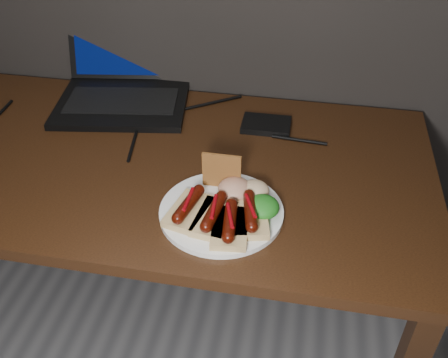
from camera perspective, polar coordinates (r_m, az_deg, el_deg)
desk at (r=1.28m, az=-8.99°, el=-0.68°), size 1.40×0.70×0.75m
laptop at (r=1.48m, az=-11.28°, el=11.04°), size 0.41×0.41×0.25m
hard_drive at (r=1.33m, az=4.85°, el=6.20°), size 0.13×0.09×0.02m
desk_cables at (r=1.35m, az=-8.64°, el=6.34°), size 0.90×0.37×0.01m
plate at (r=1.05m, az=-0.30°, el=-3.76°), size 0.33×0.33×0.01m
bread_sausage_left at (r=1.02m, az=-4.04°, el=-3.34°), size 0.09×0.13×0.04m
bread_sausage_center at (r=1.00m, az=-1.15°, el=-4.19°), size 0.08×0.12×0.04m
bread_sausage_right at (r=1.01m, az=3.01°, el=-4.10°), size 0.09×0.13×0.04m
bread_sausage_extra at (r=0.98m, az=0.67°, el=-5.24°), size 0.08×0.12×0.04m
crispbread at (r=1.08m, az=-0.28°, el=0.93°), size 0.09×0.01×0.08m
salad_greens at (r=1.02m, az=4.42°, el=-3.19°), size 0.07×0.07×0.04m
salsa_mound at (r=1.07m, az=1.23°, el=-1.11°), size 0.07×0.07×0.04m
coleslaw_mound at (r=1.07m, az=3.49°, el=-1.32°), size 0.06×0.06×0.04m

